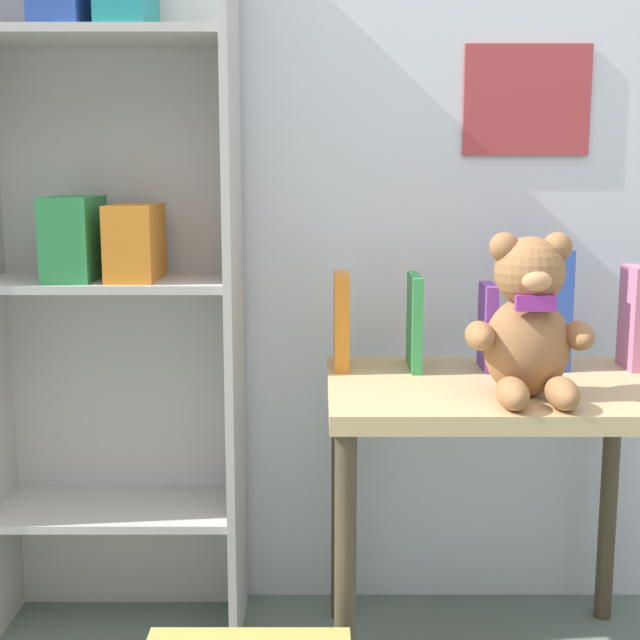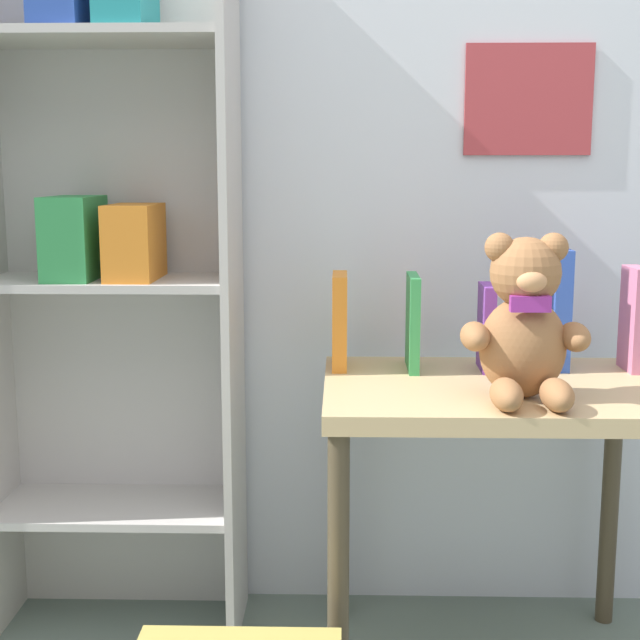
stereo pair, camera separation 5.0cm
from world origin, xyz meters
TOP-DOWN VIEW (x-y plane):
  - wall_back at (0.00, 1.54)m, footprint 4.80×0.07m
  - bookshelf_side at (-0.77, 1.39)m, footprint 0.56×0.28m
  - display_table at (0.06, 1.18)m, footprint 0.69×0.51m
  - teddy_bear at (0.09, 1.06)m, footprint 0.24×0.22m
  - book_standing_orange at (-0.26, 1.32)m, footprint 0.03×0.14m
  - book_standing_green at (-0.10, 1.31)m, footprint 0.02×0.15m
  - book_standing_purple at (0.06, 1.30)m, footprint 0.03×0.12m
  - book_standing_blue at (0.21, 1.32)m, footprint 0.04×0.11m
  - book_standing_pink at (0.37, 1.31)m, footprint 0.04×0.10m

SIDE VIEW (x-z plane):
  - display_table at x=0.06m, z-range 0.22..0.85m
  - book_standing_purple at x=0.06m, z-range 0.63..0.81m
  - book_standing_green at x=-0.10m, z-range 0.63..0.83m
  - book_standing_orange at x=-0.26m, z-range 0.63..0.83m
  - book_standing_pink at x=0.37m, z-range 0.63..0.85m
  - book_standing_blue at x=0.21m, z-range 0.63..0.88m
  - teddy_bear at x=0.09m, z-range 0.61..0.92m
  - bookshelf_side at x=-0.77m, z-range 0.09..1.71m
  - wall_back at x=0.00m, z-range 0.00..2.50m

